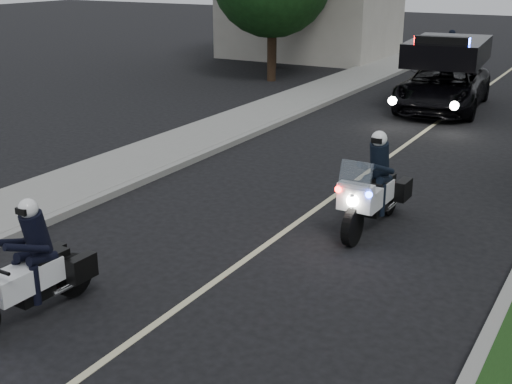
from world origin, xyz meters
TOP-DOWN VIEW (x-y plane):
  - ground at (0.00, 0.00)m, footprint 120.00×120.00m
  - curb_left at (-4.10, 10.00)m, footprint 0.20×60.00m
  - sidewalk_left at (-5.20, 10.00)m, footprint 2.00×60.00m
  - lane_marking at (0.00, 10.00)m, footprint 0.12×50.00m
  - police_moto_left at (-1.61, -0.80)m, footprint 0.78×2.07m
  - police_moto_right at (1.33, 4.76)m, footprint 0.80×2.19m
  - police_suv at (-0.44, 16.19)m, footprint 3.06×5.73m
  - bicycle at (-2.17, 23.82)m, footprint 0.76×1.66m
  - cyclist at (-2.17, 23.82)m, footprint 0.64×0.45m
  - tree_left_near at (-8.13, 18.35)m, footprint 5.29×5.29m
  - tree_left_far at (-9.81, 21.58)m, footprint 7.74×7.74m

SIDE VIEW (x-z plane):
  - ground at x=0.00m, z-range 0.00..0.00m
  - police_moto_left at x=-1.61m, z-range -0.87..0.87m
  - police_moto_right at x=1.33m, z-range -0.92..0.92m
  - police_suv at x=-0.44m, z-range -1.34..1.34m
  - bicycle at x=-2.17m, z-range -0.42..0.42m
  - cyclist at x=-2.17m, z-range -0.86..0.86m
  - tree_left_near at x=-8.13m, z-range -4.07..4.07m
  - tree_left_far at x=-9.81m, z-range -5.24..5.24m
  - lane_marking at x=0.00m, z-range 0.00..0.01m
  - curb_left at x=-4.10m, z-range 0.00..0.15m
  - sidewalk_left at x=-5.20m, z-range 0.00..0.16m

